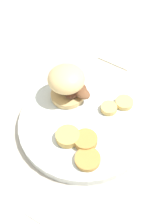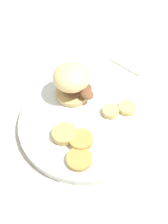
# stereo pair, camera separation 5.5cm
# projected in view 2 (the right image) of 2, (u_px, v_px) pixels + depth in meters

# --- Properties ---
(ground_plane) EXTENTS (4.00, 4.00, 0.00)m
(ground_plane) POSITION_uv_depth(u_px,v_px,m) (84.00, 125.00, 0.58)
(ground_plane) COLOR #B2A899
(dinner_plate) EXTENTS (0.28, 0.28, 0.02)m
(dinner_plate) POSITION_uv_depth(u_px,v_px,m) (84.00, 122.00, 0.57)
(dinner_plate) COLOR silver
(dinner_plate) RESTS_ON ground_plane
(sandwich) EXTENTS (0.09, 0.09, 0.08)m
(sandwich) POSITION_uv_depth(u_px,v_px,m) (73.00, 82.00, 0.58)
(sandwich) COLOR tan
(sandwich) RESTS_ON dinner_plate
(potato_round_0) EXTENTS (0.04, 0.04, 0.01)m
(potato_round_0) POSITION_uv_depth(u_px,v_px,m) (127.00, 107.00, 0.58)
(potato_round_0) COLOR #DBB766
(potato_round_0) RESTS_ON dinner_plate
(potato_round_1) EXTENTS (0.05, 0.05, 0.01)m
(potato_round_1) POSITION_uv_depth(u_px,v_px,m) (81.00, 140.00, 0.53)
(potato_round_1) COLOR #BC8942
(potato_round_1) RESTS_ON dinner_plate
(potato_round_2) EXTENTS (0.05, 0.05, 0.02)m
(potato_round_2) POSITION_uv_depth(u_px,v_px,m) (64.00, 134.00, 0.53)
(potato_round_2) COLOR tan
(potato_round_2) RESTS_ON dinner_plate
(potato_round_3) EXTENTS (0.05, 0.05, 0.01)m
(potato_round_3) POSITION_uv_depth(u_px,v_px,m) (79.00, 159.00, 0.50)
(potato_round_3) COLOR #BC8942
(potato_round_3) RESTS_ON dinner_plate
(potato_round_4) EXTENTS (0.04, 0.04, 0.01)m
(potato_round_4) POSITION_uv_depth(u_px,v_px,m) (110.00, 111.00, 0.57)
(potato_round_4) COLOR #DBB766
(potato_round_4) RESTS_ON dinner_plate
(napkin) EXTENTS (0.15, 0.17, 0.01)m
(napkin) POSITION_uv_depth(u_px,v_px,m) (140.00, 55.00, 0.73)
(napkin) COLOR beige
(napkin) RESTS_ON ground_plane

